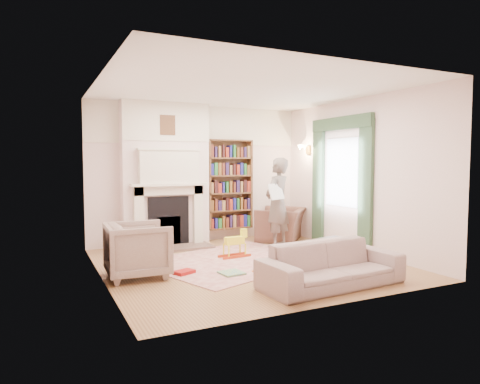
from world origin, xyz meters
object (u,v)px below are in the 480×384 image
bookcase (229,184)px  armchair_left (138,250)px  coffee_table (331,254)px  armchair_reading (281,224)px  rocking_horse (235,244)px  paraffin_heater (128,238)px  sofa (332,265)px  man_reading (277,203)px

bookcase → armchair_left: 3.34m
coffee_table → armchair_reading: bearing=66.2°
coffee_table → rocking_horse: rocking_horse is taller
coffee_table → bookcase: bearing=86.5°
armchair_reading → paraffin_heater: (-3.17, 0.12, -0.06)m
bookcase → armchair_reading: size_ratio=1.78×
armchair_left → rocking_horse: armchair_left is taller
armchair_left → paraffin_heater: bearing=-4.4°
sofa → coffee_table: size_ratio=2.82×
armchair_reading → sofa: 3.37m
sofa → paraffin_heater: sofa is taller
armchair_left → rocking_horse: size_ratio=1.57×
rocking_horse → bookcase: bearing=62.3°
paraffin_heater → rocking_horse: size_ratio=1.00×
man_reading → paraffin_heater: man_reading is taller
armchair_left → rocking_horse: 1.85m
bookcase → coffee_table: 3.14m
man_reading → rocking_horse: 1.38m
armchair_reading → paraffin_heater: size_ratio=1.89×
man_reading → bookcase: bearing=-95.9°
paraffin_heater → rocking_horse: paraffin_heater is taller
sofa → man_reading: bearing=71.3°
armchair_reading → armchair_left: bearing=-21.1°
armchair_left → man_reading: bearing=-69.2°
bookcase → sofa: 3.85m
rocking_horse → paraffin_heater: bearing=136.6°
bookcase → coffee_table: bearing=-82.8°
armchair_reading → sofa: armchair_reading is taller
paraffin_heater → rocking_horse: (1.58, -1.20, -0.03)m
armchair_reading → rocking_horse: size_ratio=1.88×
bookcase → paraffin_heater: bookcase is taller
bookcase → armchair_reading: 1.38m
paraffin_heater → bookcase: bearing=11.3°
bookcase → paraffin_heater: bearing=-168.7°
man_reading → coffee_table: (-0.11, -1.80, -0.64)m
bookcase → armchair_left: bookcase is taller
armchair_reading → rocking_horse: (-1.58, -1.07, -0.09)m
sofa → rocking_horse: bearing=98.2°
armchair_reading → armchair_left: 3.72m
bookcase → man_reading: bookcase is taller
man_reading → coffee_table: 1.91m
rocking_horse → armchair_left: bearing=-169.7°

